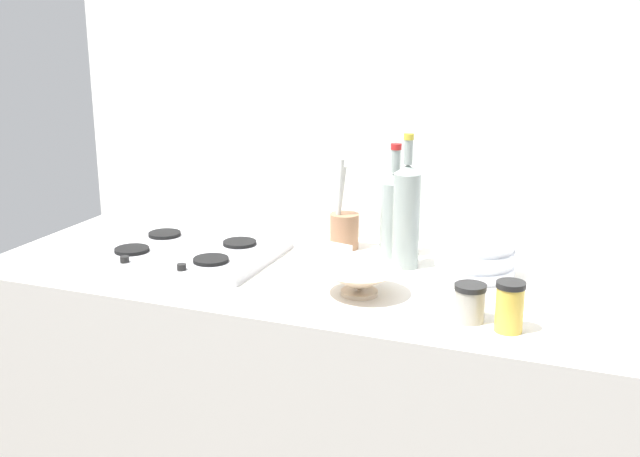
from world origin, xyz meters
The scene contains 11 objects.
counter_block centered at (0.00, 0.00, 0.45)m, with size 1.80×0.70×0.90m, color silver.
backsplash_panel centered at (0.00, 0.38, 1.19)m, with size 1.90×0.06×2.39m, color white.
stovetop_hob centered at (-0.40, -0.01, 0.91)m, with size 0.49×0.37×0.04m.
plate_stack centered at (0.38, 0.13, 0.95)m, with size 0.21×0.21×0.10m.
wine_bottle_leftmost centered at (0.20, 0.13, 1.05)m, with size 0.07×0.07×0.36m.
wine_bottle_mid_left centered at (0.14, 0.21, 1.02)m, with size 0.08×0.08×0.32m.
mixing_bowl centered at (0.15, -0.12, 0.94)m, with size 0.20×0.20×0.06m.
butter_dish centered at (-0.01, 0.05, 0.93)m, with size 0.13×0.08×0.06m, color white.
utensil_crock centered at (-0.01, 0.23, 0.96)m, with size 0.08×0.08×0.27m.
condiment_jar_front centered at (0.52, -0.21, 0.96)m, with size 0.06×0.06×0.11m.
condiment_jar_rear centered at (0.43, -0.19, 0.94)m, with size 0.07×0.07×0.09m.
Camera 1 is at (0.70, -1.80, 1.57)m, focal length 43.70 mm.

